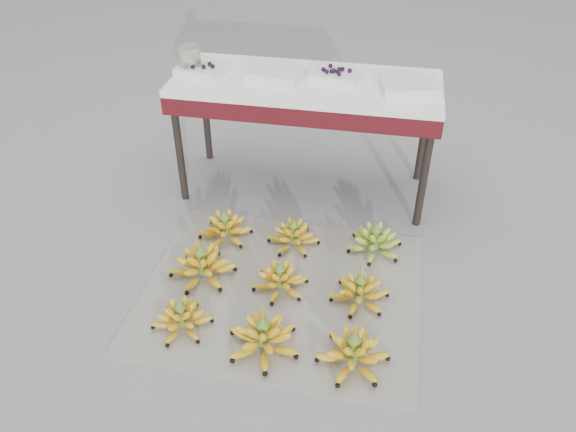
% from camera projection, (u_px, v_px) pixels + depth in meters
% --- Properties ---
extents(ground, '(60.00, 60.00, 0.00)m').
position_uv_depth(ground, '(290.00, 302.00, 2.52)').
color(ground, gray).
rests_on(ground, ground).
extents(newspaper_mat, '(1.26, 1.06, 0.01)m').
position_uv_depth(newspaper_mat, '(281.00, 291.00, 2.57)').
color(newspaper_mat, silver).
rests_on(newspaper_mat, ground).
extents(bunch_front_left, '(0.25, 0.25, 0.15)m').
position_uv_depth(bunch_front_left, '(182.00, 318.00, 2.36)').
color(bunch_front_left, gold).
rests_on(bunch_front_left, newspaper_mat).
extents(bunch_front_center, '(0.40, 0.40, 0.18)m').
position_uv_depth(bunch_front_center, '(263.00, 338.00, 2.26)').
color(bunch_front_center, gold).
rests_on(bunch_front_center, newspaper_mat).
extents(bunch_front_right, '(0.30, 0.30, 0.18)m').
position_uv_depth(bunch_front_right, '(353.00, 353.00, 2.20)').
color(bunch_front_right, gold).
rests_on(bunch_front_right, newspaper_mat).
extents(bunch_mid_left, '(0.34, 0.34, 0.19)m').
position_uv_depth(bunch_mid_left, '(202.00, 266.00, 2.61)').
color(bunch_mid_left, gold).
rests_on(bunch_mid_left, newspaper_mat).
extents(bunch_mid_center, '(0.28, 0.28, 0.15)m').
position_uv_depth(bunch_mid_center, '(280.00, 280.00, 2.55)').
color(bunch_mid_center, gold).
rests_on(bunch_mid_center, newspaper_mat).
extents(bunch_mid_right, '(0.32, 0.32, 0.16)m').
position_uv_depth(bunch_mid_right, '(360.00, 292.00, 2.48)').
color(bunch_mid_right, gold).
rests_on(bunch_mid_right, newspaper_mat).
extents(bunch_back_left, '(0.33, 0.33, 0.16)m').
position_uv_depth(bunch_back_left, '(225.00, 228.00, 2.85)').
color(bunch_back_left, gold).
rests_on(bunch_back_left, newspaper_mat).
extents(bunch_back_center, '(0.29, 0.29, 0.16)m').
position_uv_depth(bunch_back_center, '(294.00, 236.00, 2.80)').
color(bunch_back_center, gold).
rests_on(bunch_back_center, newspaper_mat).
extents(bunch_back_right, '(0.30, 0.30, 0.17)m').
position_uv_depth(bunch_back_right, '(375.00, 242.00, 2.76)').
color(bunch_back_right, '#7EA92E').
rests_on(bunch_back_right, newspaper_mat).
extents(vendor_table, '(1.38, 0.55, 0.66)m').
position_uv_depth(vendor_table, '(306.00, 94.00, 2.92)').
color(vendor_table, black).
rests_on(vendor_table, ground).
extents(tray_far_left, '(0.28, 0.23, 0.06)m').
position_uv_depth(tray_far_left, '(202.00, 69.00, 2.93)').
color(tray_far_left, silver).
rests_on(tray_far_left, vendor_table).
extents(tray_left, '(0.30, 0.24, 0.04)m').
position_uv_depth(tray_left, '(275.00, 74.00, 2.88)').
color(tray_left, silver).
rests_on(tray_left, vendor_table).
extents(tray_right, '(0.27, 0.21, 0.06)m').
position_uv_depth(tray_right, '(336.00, 75.00, 2.87)').
color(tray_right, silver).
rests_on(tray_right, vendor_table).
extents(tray_far_right, '(0.31, 0.25, 0.04)m').
position_uv_depth(tray_far_right, '(410.00, 86.00, 2.75)').
color(tray_far_right, silver).
rests_on(tray_far_right, vendor_table).
extents(glass_jar, '(0.12, 0.12, 0.14)m').
position_uv_depth(glass_jar, '(190.00, 59.00, 2.91)').
color(glass_jar, beige).
rests_on(glass_jar, vendor_table).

